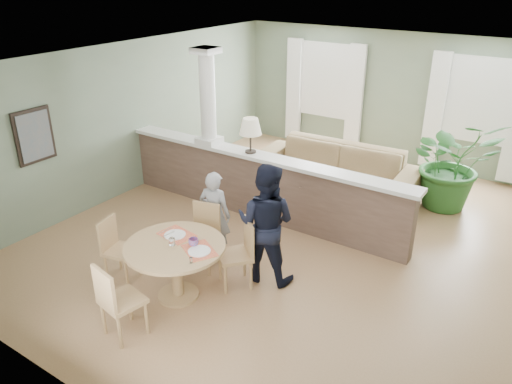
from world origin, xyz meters
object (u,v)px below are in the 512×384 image
Objects in this scene: chair_side at (116,246)px; man_person at (266,223)px; houseplant at (452,163)px; chair_far_boy at (204,233)px; sofa at (334,171)px; child_person at (215,215)px; chair_far_man at (240,251)px; dining_table at (176,256)px; chair_near at (116,299)px.

chair_side is 2.02m from man_person.
houseplant is 3.89m from man_person.
sofa is at bearing 68.40° from chair_far_boy.
houseplant is at bearing -133.63° from child_person.
chair_far_man is 1.67m from chair_side.
chair_side is (-3.11, -4.71, -0.33)m from houseplant.
chair_far_boy is at bearing -121.37° from houseplant.
dining_table is 0.84m from chair_far_man.
man_person is (0.91, -0.08, 0.17)m from child_person.
chair_far_man is at bearing -112.70° from houseplant.
houseplant is at bearing -123.12° from man_person.
dining_table is at bearing -115.02° from houseplant.
chair_near is 0.72× the size of child_person.
sofa is at bearing 86.58° from dining_table.
man_person is at bearing 165.31° from child_person.
sofa is 2.29× the size of child_person.
dining_table is 1.08m from child_person.
houseplant reaches higher than sofa.
chair_side is at bearing 47.52° from child_person.
chair_far_boy is at bearing -55.08° from chair_side.
chair_far_man is (0.26, -3.34, 0.07)m from sofa.
chair_near is 2.09m from man_person.
houseplant is at bearing 44.57° from chair_far_boy.
chair_far_man is 0.48m from man_person.
chair_side is at bearing -145.58° from chair_far_boy.
man_person reaches higher than chair_far_man.
houseplant is at bearing 64.98° from dining_table.
child_person is (0.75, 1.18, 0.18)m from chair_side.
child_person reaches higher than dining_table.
child_person reaches higher than sofa.
sofa is at bearing -29.90° from chair_side.
chair_side is (-0.97, -0.12, -0.12)m from dining_table.
chair_far_man is at bearing -88.46° from sofa.
houseplant reaches higher than chair_far_man.
dining_table is 1.44× the size of chair_side.
dining_table is at bearing -96.67° from chair_side.
houseplant is 1.87× the size of chair_side.
chair_side is (-0.93, 0.83, -0.04)m from chair_near.
chair_far_man is at bearing 53.05° from dining_table.
houseplant is at bearing 14.02° from sofa.
houseplant is 1.30× the size of dining_table.
chair_far_boy is 0.70m from chair_far_man.
houseplant is 5.65m from chair_side.
sofa is 4.30m from chair_side.
houseplant is 1.24× the size of child_person.
dining_table is at bearing 91.77° from child_person.
chair_far_man is (0.50, 0.67, -0.09)m from dining_table.
dining_table is 0.95× the size of child_person.
chair_near is 2.02m from child_person.
houseplant is at bearing -100.56° from chair_near.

